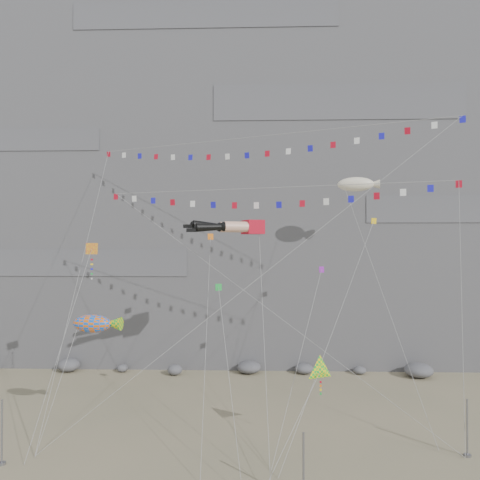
% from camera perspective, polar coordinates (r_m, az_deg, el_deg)
% --- Properties ---
extents(ground, '(120.00, 120.00, 0.00)m').
position_cam_1_polar(ground, '(37.01, 0.74, -22.87)').
color(ground, gray).
rests_on(ground, ground).
extents(cliff, '(80.00, 28.00, 50.00)m').
position_cam_1_polar(cliff, '(67.15, 1.28, 8.79)').
color(cliff, slate).
rests_on(cliff, ground).
extents(talus_boulders, '(60.00, 3.00, 1.20)m').
position_cam_1_polar(talus_boulders, '(52.98, 1.12, -15.29)').
color(talus_boulders, slate).
rests_on(talus_boulders, ground).
extents(anchor_pole_left, '(0.12, 0.12, 4.13)m').
position_cam_1_polar(anchor_pole_left, '(35.65, -27.03, -20.14)').
color(anchor_pole_left, slate).
rests_on(anchor_pole_left, ground).
extents(anchor_pole_center, '(0.12, 0.12, 3.85)m').
position_cam_1_polar(anchor_pole_center, '(28.37, 7.76, -25.84)').
color(anchor_pole_center, slate).
rests_on(anchor_pole_center, ground).
extents(anchor_pole_right, '(0.12, 0.12, 3.79)m').
position_cam_1_polar(anchor_pole_right, '(36.62, 25.96, -19.89)').
color(anchor_pole_right, slate).
rests_on(anchor_pole_right, ground).
extents(legs_kite, '(6.81, 13.55, 19.79)m').
position_cam_1_polar(legs_kite, '(38.41, -0.93, 1.58)').
color(legs_kite, '#B90B1F').
rests_on(legs_kite, ground).
extents(flag_banner_upper, '(31.98, 19.27, 30.92)m').
position_cam_1_polar(flag_banner_upper, '(44.39, 2.06, 12.46)').
color(flag_banner_upper, '#B90B1F').
rests_on(flag_banner_upper, ground).
extents(flag_banner_lower, '(28.53, 12.65, 24.24)m').
position_cam_1_polar(flag_banner_lower, '(39.97, 3.41, 6.33)').
color(flag_banner_lower, '#B90B1F').
rests_on(flag_banner_lower, ground).
extents(harlequin_kite, '(2.23, 9.95, 16.34)m').
position_cam_1_polar(harlequin_kite, '(40.51, -17.64, -1.07)').
color(harlequin_kite, red).
rests_on(harlequin_kite, ground).
extents(fish_windsock, '(4.76, 4.06, 9.37)m').
position_cam_1_polar(fish_windsock, '(36.02, -17.57, -9.70)').
color(fish_windsock, '#E85F0B').
rests_on(fish_windsock, ground).
extents(delta_kite, '(5.12, 6.24, 8.74)m').
position_cam_1_polar(delta_kite, '(33.40, 9.78, -15.45)').
color(delta_kite, yellow).
rests_on(delta_kite, ground).
extents(blimp_windsock, '(4.93, 14.98, 24.45)m').
position_cam_1_polar(blimp_windsock, '(47.63, 13.92, 6.56)').
color(blimp_windsock, '#F1E6C6').
rests_on(blimp_windsock, ground).
extents(small_kite_a, '(1.47, 15.15, 20.65)m').
position_cam_1_polar(small_kite_a, '(41.86, -3.62, 0.08)').
color(small_kite_a, orange).
rests_on(small_kite_a, ground).
extents(small_kite_b, '(5.42, 12.28, 17.26)m').
position_cam_1_polar(small_kite_b, '(40.92, 9.84, -3.87)').
color(small_kite_b, purple).
rests_on(small_kite_b, ground).
extents(small_kite_c, '(2.82, 10.87, 14.92)m').
position_cam_1_polar(small_kite_c, '(36.68, -2.60, -6.05)').
color(small_kite_c, green).
rests_on(small_kite_c, ground).
extents(small_kite_d, '(9.98, 14.97, 23.52)m').
position_cam_1_polar(small_kite_d, '(43.54, 15.85, 1.83)').
color(small_kite_d, yellow).
rests_on(small_kite_d, ground).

